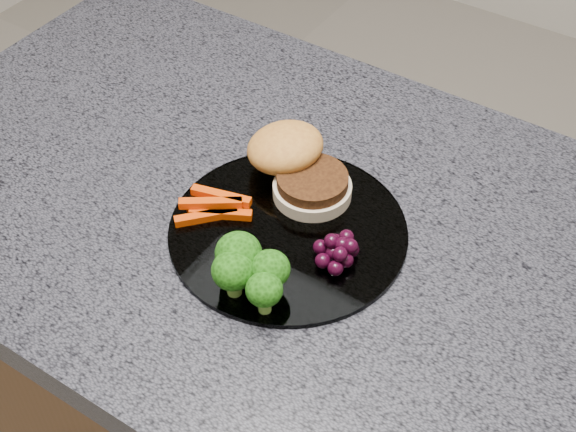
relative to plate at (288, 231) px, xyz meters
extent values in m
cube|color=#44434C|center=(0.07, 0.03, -0.02)|extent=(1.20, 0.60, 0.04)
cylinder|color=white|center=(0.00, 0.00, 0.00)|extent=(0.26, 0.26, 0.01)
cylinder|color=#C8AF8D|center=(-0.01, 0.06, 0.01)|extent=(0.10, 0.10, 0.02)
cylinder|color=#41210C|center=(-0.01, 0.06, 0.03)|extent=(0.09, 0.09, 0.01)
ellipsoid|color=#C08030|center=(-0.06, 0.08, 0.03)|extent=(0.10, 0.10, 0.05)
cube|color=#CD3703|center=(-0.08, -0.02, 0.01)|extent=(0.06, 0.05, 0.01)
cube|color=#CD3703|center=(-0.07, -0.02, 0.01)|extent=(0.07, 0.04, 0.01)
cube|color=#CD3703|center=(-0.08, -0.04, 0.01)|extent=(0.05, 0.06, 0.01)
cube|color=#CD3703|center=(-0.08, -0.01, 0.02)|extent=(0.07, 0.03, 0.01)
cube|color=#CD3703|center=(-0.09, -0.02, 0.02)|extent=(0.06, 0.05, 0.01)
cylinder|color=olive|center=(0.00, -0.08, 0.01)|extent=(0.02, 0.02, 0.02)
ellipsoid|color=black|center=(0.00, -0.08, 0.04)|extent=(0.05, 0.05, 0.04)
cylinder|color=olive|center=(0.03, -0.08, 0.01)|extent=(0.01, 0.01, 0.02)
ellipsoid|color=black|center=(0.03, -0.08, 0.04)|extent=(0.04, 0.04, 0.04)
cylinder|color=olive|center=(0.00, -0.10, 0.01)|extent=(0.02, 0.02, 0.02)
ellipsoid|color=black|center=(0.00, -0.10, 0.04)|extent=(0.04, 0.04, 0.04)
cylinder|color=olive|center=(0.04, -0.10, 0.01)|extent=(0.01, 0.01, 0.02)
ellipsoid|color=black|center=(0.04, -0.10, 0.03)|extent=(0.04, 0.04, 0.03)
sphere|color=black|center=(0.06, -0.01, 0.01)|extent=(0.02, 0.02, 0.02)
sphere|color=black|center=(0.08, -0.01, 0.01)|extent=(0.02, 0.02, 0.02)
sphere|color=black|center=(0.08, 0.00, 0.01)|extent=(0.02, 0.02, 0.02)
sphere|color=black|center=(0.06, 0.01, 0.01)|extent=(0.02, 0.02, 0.02)
sphere|color=black|center=(0.05, -0.01, 0.01)|extent=(0.02, 0.02, 0.02)
sphere|color=black|center=(0.06, -0.02, 0.01)|extent=(0.02, 0.02, 0.02)
sphere|color=black|center=(0.08, -0.03, 0.01)|extent=(0.02, 0.02, 0.02)
sphere|color=black|center=(0.07, 0.00, 0.02)|extent=(0.02, 0.02, 0.02)
sphere|color=black|center=(0.06, -0.01, 0.02)|extent=(0.02, 0.02, 0.02)
sphere|color=black|center=(0.07, -0.02, 0.02)|extent=(0.02, 0.02, 0.02)
sphere|color=black|center=(0.07, 0.01, 0.02)|extent=(0.02, 0.02, 0.02)
sphere|color=black|center=(0.08, 0.00, 0.02)|extent=(0.02, 0.02, 0.02)
camera|label=1|loc=(0.33, -0.50, 0.63)|focal=50.00mm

